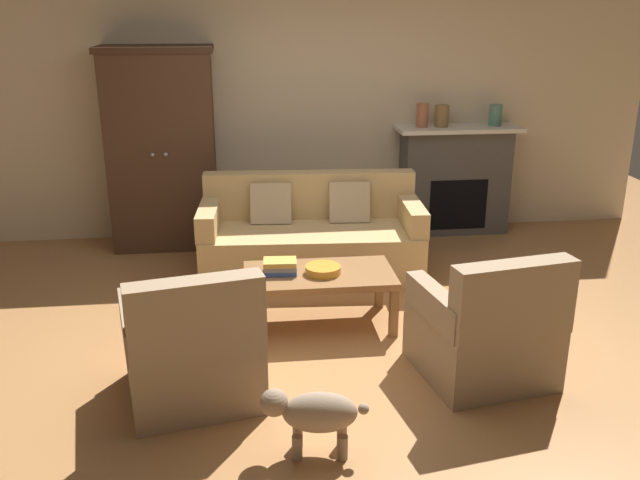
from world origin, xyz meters
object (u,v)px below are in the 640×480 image
object	(u,v)px
fireplace	(454,179)
mantel_vase_terracotta	(422,115)
book_stack	(280,267)
mantel_vase_jade	(495,115)
armoire	(162,149)
couch	(311,239)
dog	(314,413)
fruit_bowl	(323,270)
mantel_vase_bronze	(442,116)
coffee_table	(319,279)
armchair_near_right	(486,332)
armchair_near_left	(193,352)

from	to	relation	value
fireplace	mantel_vase_terracotta	bearing A→B (deg)	-177.30
book_stack	fireplace	bearing A→B (deg)	46.55
fireplace	mantel_vase_jade	distance (m)	0.76
armoire	mantel_vase_terracotta	world-z (taller)	armoire
couch	dog	xyz separation A→B (m)	(-0.26, -2.61, -0.07)
fireplace	fruit_bowl	bearing A→B (deg)	-127.96
mantel_vase_terracotta	mantel_vase_bronze	distance (m)	0.20
coffee_table	mantel_vase_terracotta	distance (m)	2.57
fruit_bowl	book_stack	size ratio (longest dim) A/B	1.02
fruit_bowl	book_stack	distance (m)	0.31
mantel_vase_jade	dog	distance (m)	4.37
book_stack	dog	world-z (taller)	book_stack
dog	armchair_near_right	bearing A→B (deg)	29.65
book_stack	armoire	bearing A→B (deg)	116.90
coffee_table	armchair_near_right	xyz separation A→B (m)	(0.96, -0.88, -0.05)
book_stack	mantel_vase_bronze	xyz separation A→B (m)	(1.77, 2.04, 0.76)
book_stack	armchair_near_left	xyz separation A→B (m)	(-0.59, -0.94, -0.16)
mantel_vase_bronze	coffee_table	bearing A→B (deg)	-125.81
armchair_near_right	fireplace	bearing A→B (deg)	76.72
fruit_bowl	dog	world-z (taller)	fruit_bowl
book_stack	mantel_vase_bronze	world-z (taller)	mantel_vase_bronze
fireplace	armchair_near_left	distance (m)	3.94
couch	armchair_near_left	distance (m)	2.19
armoire	coffee_table	distance (m)	2.45
fireplace	armchair_near_left	size ratio (longest dim) A/B	1.39
couch	dog	size ratio (longest dim) A/B	3.44
couch	mantel_vase_terracotta	bearing A→B (deg)	39.04
armoire	mantel_vase_jade	bearing A→B (deg)	1.03
book_stack	dog	size ratio (longest dim) A/B	0.45
mantel_vase_jade	dog	bearing A→B (deg)	-122.01
mantel_vase_bronze	dog	size ratio (longest dim) A/B	0.38
coffee_table	fruit_bowl	xyz separation A→B (m)	(0.02, -0.03, 0.08)
armchair_near_right	dog	distance (m)	1.36
book_stack	dog	xyz separation A→B (m)	(0.07, -1.57, -0.23)
mantel_vase_bronze	book_stack	bearing A→B (deg)	-130.93
armchair_near_left	dog	size ratio (longest dim) A/B	1.59
mantel_vase_jade	armchair_near_right	distance (m)	3.26
book_stack	armchair_near_right	world-z (taller)	armchair_near_right
mantel_vase_bronze	armchair_near_left	world-z (taller)	mantel_vase_bronze
fireplace	dog	world-z (taller)	fireplace
couch	armchair_near_left	size ratio (longest dim) A/B	2.16
mantel_vase_jade	armchair_near_left	distance (m)	4.27
mantel_vase_bronze	armchair_near_right	size ratio (longest dim) A/B	0.24
fireplace	armoire	size ratio (longest dim) A/B	0.65
couch	mantel_vase_bronze	xyz separation A→B (m)	(1.43, 1.00, 0.91)
fireplace	armoire	distance (m)	2.98
mantel_vase_jade	mantel_vase_bronze	bearing A→B (deg)	180.00
armoire	fireplace	bearing A→B (deg)	1.51
fireplace	dog	size ratio (longest dim) A/B	2.20
armchair_near_right	mantel_vase_bronze	bearing A→B (deg)	80.00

